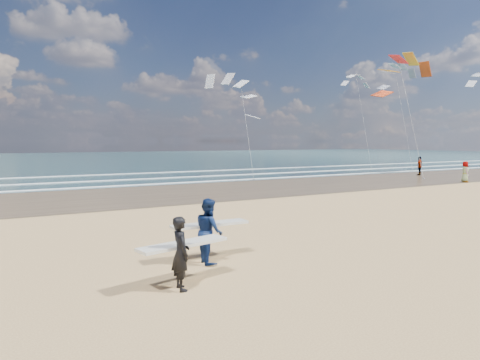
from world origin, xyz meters
TOP-DOWN VIEW (x-y plane):
  - wet_sand_strip at (20.00, 18.00)m, footprint 220.00×12.00m
  - ocean at (20.00, 72.00)m, footprint 220.00×100.00m
  - foam_breakers at (20.00, 28.10)m, footprint 220.00×11.70m
  - surfer_near at (-1.26, 0.41)m, footprint 2.26×1.15m
  - surfer_far at (0.17, 1.99)m, footprint 2.20×1.08m
  - beachgoer_0 at (27.74, 12.46)m, footprint 0.92×0.98m
  - beachgoer_1 at (30.58, 18.91)m, footprint 1.15×0.80m
  - kite_0 at (28.17, 18.82)m, footprint 7.72×4.95m
  - kite_1 at (14.70, 25.05)m, footprint 6.26×4.79m
  - kite_2 at (38.22, 27.80)m, footprint 6.56×4.82m
  - kite_5 at (35.97, 31.82)m, footprint 4.49×4.59m

SIDE VIEW (x-z plane):
  - wet_sand_strip at x=20.00m, z-range 0.00..0.01m
  - ocean at x=20.00m, z-range 0.00..0.02m
  - foam_breakers at x=20.00m, z-range 0.02..0.08m
  - surfer_near at x=-1.26m, z-range 0.02..1.66m
  - beachgoer_0 at x=27.74m, z-range 0.00..1.68m
  - surfer_far at x=0.17m, z-range 0.01..1.77m
  - beachgoer_1 at x=30.58m, z-range 0.00..1.82m
  - kite_1 at x=14.70m, z-range 0.69..10.45m
  - kite_5 at x=35.97m, z-range 0.17..13.02m
  - kite_0 at x=28.17m, z-range 1.41..13.85m
  - kite_2 at x=38.22m, z-range 0.98..14.86m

